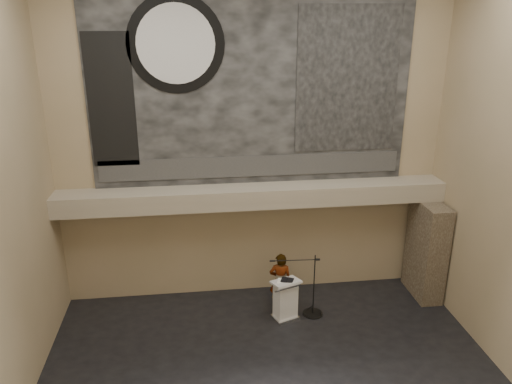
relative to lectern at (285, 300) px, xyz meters
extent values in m
cube|color=#907F5B|center=(-0.65, 1.59, 3.70)|extent=(10.00, 0.02, 8.50)
cube|color=#907F5B|center=(-0.65, -6.41, 3.70)|extent=(10.00, 0.02, 8.50)
cube|color=gray|center=(-0.65, 1.19, 2.40)|extent=(10.00, 0.80, 0.50)
cylinder|color=#B2893D|center=(-2.25, 1.14, 2.12)|extent=(0.04, 0.04, 0.06)
cylinder|color=#B2893D|center=(1.25, 1.14, 2.12)|extent=(0.04, 0.04, 0.06)
cube|color=black|center=(-0.65, 1.56, 5.15)|extent=(8.00, 0.05, 5.00)
cube|color=#2D2D2D|center=(-0.65, 1.52, 3.10)|extent=(7.76, 0.02, 0.55)
cylinder|color=black|center=(-2.45, 1.52, 6.15)|extent=(2.30, 0.02, 2.30)
cylinder|color=silver|center=(-2.45, 1.50, 6.15)|extent=(1.84, 0.02, 1.84)
cube|color=black|center=(1.75, 1.52, 5.25)|extent=(2.60, 0.02, 3.60)
cube|color=black|center=(-4.05, 1.52, 4.85)|extent=(1.10, 0.02, 3.20)
cube|color=#413528|center=(4.00, 0.74, 0.80)|extent=(0.60, 1.40, 2.70)
cube|color=silver|center=(0.00, 0.00, -0.51)|extent=(0.73, 0.64, 0.08)
cube|color=white|center=(0.00, 0.00, 0.01)|extent=(0.63, 0.53, 0.96)
cube|color=white|center=(0.00, -0.02, 0.52)|extent=(0.80, 0.69, 0.13)
cube|color=black|center=(0.03, -0.01, 0.56)|extent=(0.37, 0.34, 0.04)
cube|color=white|center=(-0.11, 0.00, 0.55)|extent=(0.28, 0.33, 0.00)
imported|color=silver|center=(-0.05, 0.50, 0.24)|extent=(0.65, 0.51, 1.59)
cylinder|color=black|center=(0.75, 0.11, -0.54)|extent=(0.52, 0.52, 0.02)
cylinder|color=black|center=(0.75, 0.11, 0.30)|extent=(0.03, 0.03, 1.71)
cylinder|color=black|center=(0.22, 0.14, 1.03)|extent=(1.19, 0.09, 0.02)
camera|label=1|loc=(-2.11, -10.75, 6.86)|focal=35.00mm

